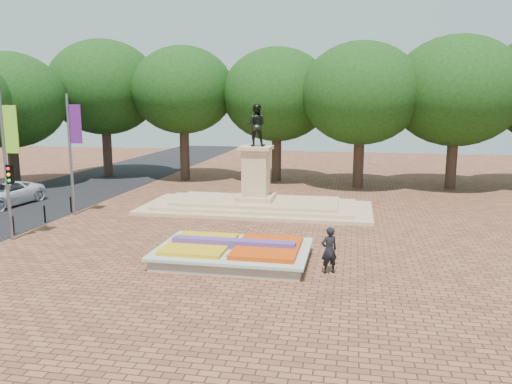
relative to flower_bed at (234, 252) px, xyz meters
The scene contains 8 objects.
ground 2.28m from the flower_bed, 117.19° to the left, with size 90.00×90.00×0.00m, color brown.
asphalt_street 17.49m from the flower_bed, 156.41° to the left, with size 9.00×90.00×0.02m, color black.
flower_bed is the anchor object (origin of this frame).
monument 10.07m from the flower_bed, 95.87° to the left, with size 14.00×6.00×6.40m.
tree_row_back 21.01m from the flower_bed, 86.26° to the left, with size 44.80×8.80×10.43m.
banner_poles 11.66m from the flower_bed, behind, with size 0.88×11.17×7.00m.
van 18.72m from the flower_bed, 155.16° to the left, with size 2.54×5.50×1.53m, color silver.
pedestrian 4.08m from the flower_bed, 11.16° to the right, with size 0.67×0.44×1.84m, color black.
Camera 1 is at (5.80, -21.48, 6.58)m, focal length 35.00 mm.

